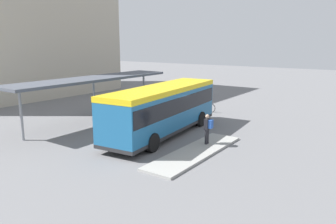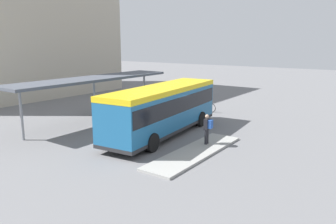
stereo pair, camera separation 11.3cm
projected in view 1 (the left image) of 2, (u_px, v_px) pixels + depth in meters
name	position (u px, v px, depth m)	size (l,w,h in m)	color
ground_plane	(163.00, 135.00, 20.52)	(120.00, 120.00, 0.00)	slate
curb_island	(196.00, 152.00, 17.07)	(7.20, 1.80, 0.12)	#9E9E99
city_bus	(163.00, 107.00, 20.15)	(10.21, 3.40, 3.04)	#1E6093
pedestrian_waiting	(208.00, 127.00, 18.07)	(0.43, 0.45, 1.68)	#232328
bicycle_white	(205.00, 107.00, 27.24)	(0.48, 1.77, 0.76)	black
bicycle_green	(197.00, 106.00, 27.67)	(0.48, 1.65, 0.72)	black
bicycle_orange	(190.00, 105.00, 28.24)	(0.48, 1.53, 0.66)	black
station_shelter	(93.00, 80.00, 23.21)	(13.27, 2.69, 3.23)	#4C515B
station_building	(9.00, 9.00, 35.48)	(19.40, 13.99, 18.37)	#BCB29E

